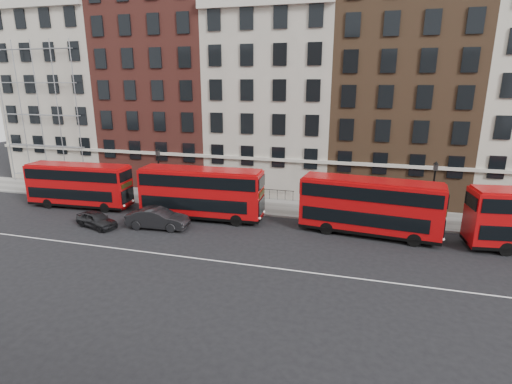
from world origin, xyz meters
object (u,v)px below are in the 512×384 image
(bus_b, at_px, (201,192))
(car_rear, at_px, (96,220))
(car_front, at_px, (158,218))
(bus_a, at_px, (79,184))
(bus_c, at_px, (369,206))

(bus_b, bearing_deg, car_rear, -152.82)
(car_rear, relative_size, car_front, 0.77)
(car_rear, bearing_deg, bus_b, -43.05)
(bus_a, distance_m, car_rear, 6.77)
(bus_a, distance_m, bus_b, 12.49)
(bus_b, height_order, car_front, bus_b)
(bus_b, bearing_deg, bus_c, -2.68)
(car_front, bearing_deg, bus_a, 68.10)
(bus_a, relative_size, car_rear, 2.59)
(bus_a, bearing_deg, car_front, -20.97)
(bus_b, distance_m, car_rear, 8.85)
(bus_c, distance_m, car_front, 16.95)
(car_front, bearing_deg, bus_c, -83.61)
(bus_c, bearing_deg, car_rear, -162.38)
(bus_b, xyz_separation_m, car_rear, (-7.52, -4.32, -1.75))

